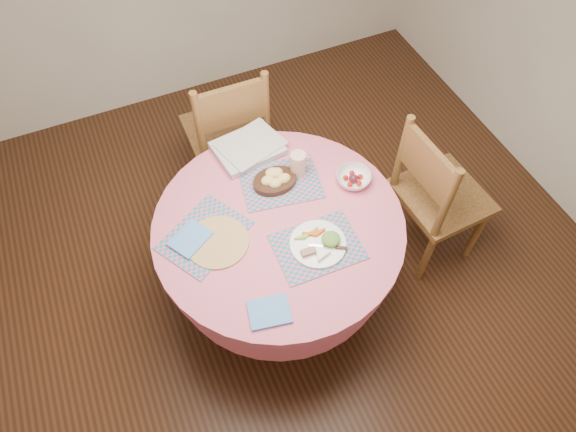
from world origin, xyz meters
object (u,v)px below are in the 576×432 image
at_px(dining_table, 279,244).
at_px(dinner_plate, 320,243).
at_px(bread_bowl, 275,179).
at_px(latte_mug, 298,164).
at_px(chair_right, 436,195).
at_px(chair_back, 229,132).
at_px(fruit_bowl, 353,178).
at_px(wicker_trivet, 217,242).

distance_m(dining_table, dinner_plate, 0.32).
relative_size(dining_table, bread_bowl, 5.39).
bearing_deg(latte_mug, dining_table, -131.32).
height_order(dinner_plate, bread_bowl, bread_bowl).
bearing_deg(dinner_plate, chair_right, 10.84).
xyz_separation_m(chair_back, bread_bowl, (0.04, -0.65, 0.24)).
distance_m(dining_table, latte_mug, 0.43).
xyz_separation_m(chair_back, latte_mug, (0.17, -0.63, 0.28)).
bearing_deg(dining_table, latte_mug, 48.68).
distance_m(dinner_plate, bread_bowl, 0.43).
relative_size(chair_right, latte_mug, 7.34).
bearing_deg(latte_mug, bread_bowl, -174.04).
height_order(chair_right, chair_back, chair_back).
height_order(chair_right, bread_bowl, chair_right).
bearing_deg(dining_table, chair_right, -2.71).
height_order(chair_right, latte_mug, chair_right).
relative_size(dining_table, fruit_bowl, 5.32).
bearing_deg(fruit_bowl, chair_back, 117.23).
xyz_separation_m(chair_right, fruit_bowl, (-0.48, 0.13, 0.24)).
bearing_deg(bread_bowl, fruit_bowl, -22.10).
bearing_deg(bread_bowl, wicker_trivet, -150.67).
bearing_deg(chair_back, wicker_trivet, 68.52).
relative_size(chair_right, fruit_bowl, 4.40).
height_order(dining_table, latte_mug, latte_mug).
bearing_deg(wicker_trivet, bread_bowl, 29.33).
bearing_deg(wicker_trivet, dinner_plate, -25.92).
height_order(dinner_plate, latte_mug, latte_mug).
bearing_deg(chair_back, bread_bowl, 94.03).
bearing_deg(dining_table, chair_back, 87.25).
xyz_separation_m(bread_bowl, fruit_bowl, (0.37, -0.15, -0.01)).
xyz_separation_m(dining_table, chair_right, (0.93, -0.04, -0.02)).
bearing_deg(dinner_plate, wicker_trivet, 154.08).
xyz_separation_m(dining_table, latte_mug, (0.22, 0.25, 0.27)).
bearing_deg(bread_bowl, dinner_plate, -83.90).
bearing_deg(latte_mug, wicker_trivet, -156.09).
relative_size(dinner_plate, bread_bowl, 1.16).
distance_m(dining_table, chair_right, 0.94).
bearing_deg(latte_mug, fruit_bowl, -35.07).
bearing_deg(wicker_trivet, fruit_bowl, 5.10).
distance_m(chair_back, dinner_plate, 1.11).
relative_size(bread_bowl, fruit_bowl, 0.99).
xyz_separation_m(chair_right, chair_back, (-0.89, 0.92, 0.01)).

